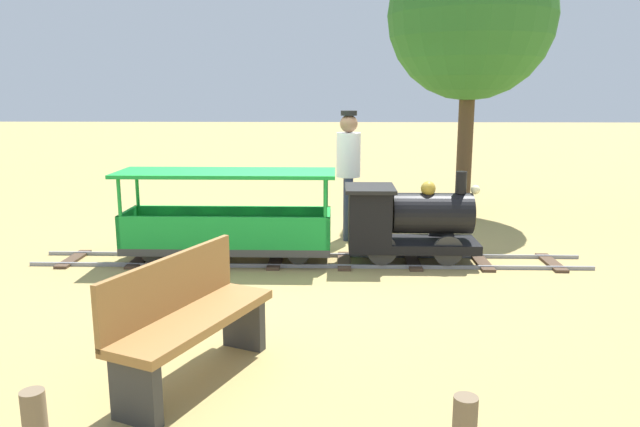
# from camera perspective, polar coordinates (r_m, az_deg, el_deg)

# --- Properties ---
(ground_plane) EXTENTS (60.00, 60.00, 0.00)m
(ground_plane) POSITION_cam_1_polar(r_m,az_deg,el_deg) (6.67, -1.83, -4.62)
(ground_plane) COLOR #A38C51
(track) EXTENTS (0.68, 6.05, 0.04)m
(track) POSITION_cam_1_polar(r_m,az_deg,el_deg) (6.66, -0.97, -4.49)
(track) COLOR gray
(track) RESTS_ON ground_plane
(locomotive) EXTENTS (0.64, 1.45, 0.98)m
(locomotive) POSITION_cam_1_polar(r_m,az_deg,el_deg) (6.59, 8.13, -0.60)
(locomotive) COLOR black
(locomotive) RESTS_ON ground_plane
(passenger_car) EXTENTS (0.74, 2.35, 0.97)m
(passenger_car) POSITION_cam_1_polar(r_m,az_deg,el_deg) (6.66, -8.74, -1.02)
(passenger_car) COLOR #3F3F3F
(passenger_car) RESTS_ON ground_plane
(conductor_person) EXTENTS (0.30, 0.30, 1.62)m
(conductor_person) POSITION_cam_1_polar(r_m,az_deg,el_deg) (7.54, 2.71, 4.67)
(conductor_person) COLOR #282D47
(conductor_person) RESTS_ON ground_plane
(park_bench) EXTENTS (1.35, 0.88, 0.82)m
(park_bench) POSITION_cam_1_polar(r_m,az_deg,el_deg) (4.02, -12.33, -9.77)
(park_bench) COLOR olive
(park_bench) RESTS_ON ground_plane
(oak_tree_near) EXTENTS (2.40, 2.40, 4.11)m
(oak_tree_near) POSITION_cam_1_polar(r_m,az_deg,el_deg) (9.30, 14.13, 17.64)
(oak_tree_near) COLOR #4C3823
(oak_tree_near) RESTS_ON ground_plane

